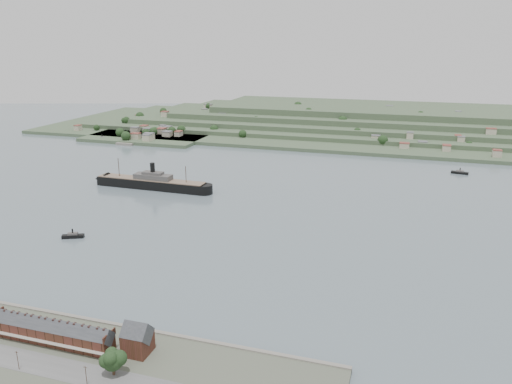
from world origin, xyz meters
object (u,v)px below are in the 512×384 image
(gabled_building, at_px, (137,339))
(steamship, at_px, (148,183))
(fig_tree, at_px, (113,360))
(terrace_row, at_px, (52,331))
(tugboat, at_px, (73,236))

(gabled_building, relative_size, steamship, 0.13)
(gabled_building, xyz_separation_m, steamship, (-114.14, 213.33, -3.20))
(gabled_building, distance_m, fig_tree, 15.27)
(terrace_row, bearing_deg, fig_tree, -17.19)
(steamship, xyz_separation_m, fig_tree, (112.78, -228.54, 3.65))
(fig_tree, bearing_deg, tugboat, 132.23)
(fig_tree, bearing_deg, gabled_building, 84.90)
(terrace_row, distance_m, fig_tree, 37.88)
(terrace_row, relative_size, steamship, 0.49)
(terrace_row, xyz_separation_m, gabled_building, (37.50, 4.02, 1.34))
(gabled_building, distance_m, steamship, 241.97)
(terrace_row, xyz_separation_m, tugboat, (-67.09, 102.56, -5.34))
(steamship, height_order, tugboat, steamship)
(terrace_row, relative_size, fig_tree, 5.11)
(fig_tree, bearing_deg, terrace_row, 162.81)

